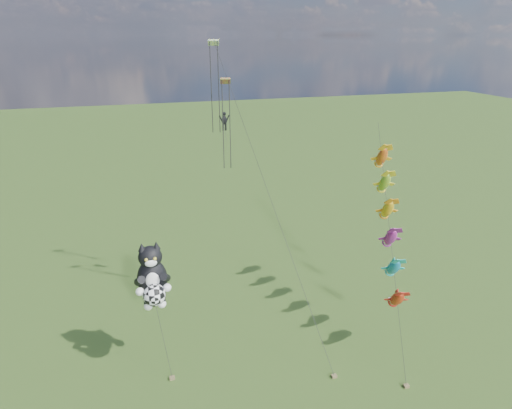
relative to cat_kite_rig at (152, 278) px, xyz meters
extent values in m
cube|color=brown|center=(0.68, -2.60, -7.42)|extent=(0.40, 0.30, 0.22)
cylinder|color=black|center=(0.34, -1.29, -4.66)|extent=(0.72, 2.64, 5.45)
ellipsoid|color=black|center=(0.00, 0.33, -0.28)|extent=(2.65, 2.34, 3.33)
ellipsoid|color=black|center=(0.00, 0.22, 1.70)|extent=(2.09, 1.96, 1.68)
cone|color=black|center=(-0.52, 0.22, 2.58)|extent=(0.70, 0.70, 0.62)
cone|color=black|center=(0.52, 0.22, 2.58)|extent=(0.70, 0.70, 0.62)
ellipsoid|color=white|center=(0.00, -0.45, 1.54)|extent=(0.95, 0.62, 0.60)
ellipsoid|color=white|center=(0.00, -0.45, 0.04)|extent=(1.10, 0.62, 1.37)
sphere|color=gold|center=(-0.31, -0.53, 1.89)|extent=(0.25, 0.25, 0.25)
sphere|color=gold|center=(0.31, -0.53, 1.89)|extent=(0.25, 0.25, 0.25)
sphere|color=white|center=(-0.99, -0.77, -0.54)|extent=(0.62, 0.62, 0.62)
sphere|color=white|center=(0.99, -0.77, -0.54)|extent=(0.62, 0.62, 0.62)
sphere|color=white|center=(-0.52, 0.17, -2.51)|extent=(0.67, 0.67, 0.67)
sphere|color=white|center=(0.52, 0.17, -2.51)|extent=(0.67, 0.67, 0.67)
sphere|color=white|center=(0.00, -1.08, -0.80)|extent=(1.68, 1.68, 1.68)
cube|color=brown|center=(17.44, -8.27, -7.42)|extent=(0.40, 0.30, 0.22)
cylinder|color=black|center=(19.79, -0.72, 0.94)|extent=(4.74, 15.12, 16.66)
ellipsoid|color=#E55A19|center=(18.75, -4.04, -2.72)|extent=(1.59, 2.63, 2.54)
ellipsoid|color=blue|center=(19.28, -2.35, -0.86)|extent=(1.59, 2.63, 2.54)
ellipsoid|color=#D83399|center=(19.81, -0.66, 1.01)|extent=(1.59, 2.63, 2.54)
ellipsoid|color=yellow|center=(20.33, 1.03, 2.87)|extent=(1.59, 2.63, 2.54)
ellipsoid|color=green|center=(20.86, 2.72, 4.74)|extent=(1.59, 2.63, 2.54)
ellipsoid|color=red|center=(21.39, 4.41, 6.60)|extent=(1.59, 2.63, 2.54)
cube|color=brown|center=(12.69, -5.87, -7.42)|extent=(0.40, 0.30, 0.22)
cylinder|color=black|center=(9.96, 2.22, 4.60)|extent=(5.49, 16.20, 23.97)
cube|color=green|center=(7.53, 7.15, 13.46)|extent=(0.94, 0.65, 0.54)
cylinder|color=black|center=(7.23, 7.15, 9.63)|extent=(0.08, 0.08, 7.68)
cylinder|color=black|center=(7.83, 7.15, 9.63)|extent=(0.08, 0.08, 7.68)
cube|color=blue|center=(7.24, 10.30, 16.40)|extent=(1.03, 0.67, 0.54)
cylinder|color=black|center=(6.90, 10.30, 12.38)|extent=(0.08, 0.08, 8.03)
cylinder|color=black|center=(7.57, 10.30, 12.38)|extent=(0.08, 0.08, 8.03)
camera|label=1|loc=(-0.21, -28.87, 16.99)|focal=30.00mm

